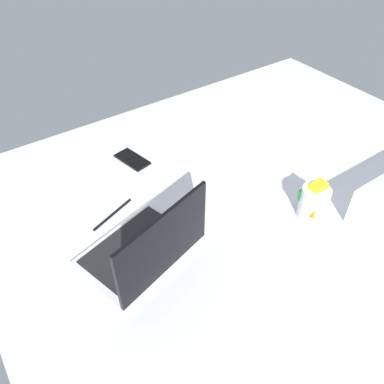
# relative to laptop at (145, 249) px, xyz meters

# --- Properties ---
(bed_mattress) EXTENTS (1.80, 1.40, 0.18)m
(bed_mattress) POSITION_rel_laptop_xyz_m (-0.48, -0.07, -0.13)
(bed_mattress) COLOR #B7BCC6
(bed_mattress) RESTS_ON ground
(laptop) EXTENTS (0.38, 0.31, 0.23)m
(laptop) POSITION_rel_laptop_xyz_m (0.00, 0.00, 0.00)
(laptop) COLOR #B7BABC
(laptop) RESTS_ON bed_mattress
(snack_cup) EXTENTS (0.09, 0.09, 0.13)m
(snack_cup) POSITION_rel_laptop_xyz_m (-0.52, 0.15, 0.02)
(snack_cup) COLOR silver
(snack_cup) RESTS_ON bed_mattress
(cell_phone) EXTENTS (0.10, 0.15, 0.01)m
(cell_phone) POSITION_rel_laptop_xyz_m (-0.19, -0.44, -0.04)
(cell_phone) COLOR black
(cell_phone) RESTS_ON bed_mattress
(charger_cable) EXTENTS (0.16, 0.06, 0.01)m
(charger_cable) POSITION_rel_laptop_xyz_m (0.00, -0.22, -0.04)
(charger_cable) COLOR black
(charger_cable) RESTS_ON bed_mattress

